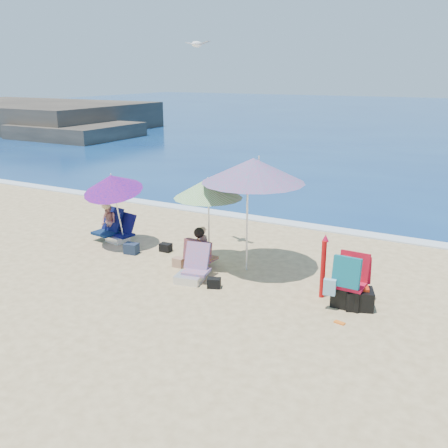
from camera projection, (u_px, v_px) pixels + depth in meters
The scene contains 20 objects.
ground at pixel (213, 293), 9.86m from camera, with size 120.00×120.00×0.00m.
sea at pixel (448, 118), 47.76m from camera, with size 120.00×80.00×0.12m.
foam at pixel (303, 225), 14.15m from camera, with size 120.00×0.50×0.04m.
headland at pixel (31, 120), 38.75m from camera, with size 20.50×11.50×2.60m.
umbrella_turquoise at pixel (253, 170), 10.44m from camera, with size 2.65×2.65×2.48m.
umbrella_striped at pixel (208, 188), 10.85m from camera, with size 1.80×1.80×1.99m.
umbrella_blue at pixel (112, 183), 12.03m from camera, with size 1.65×1.70×1.95m.
furled_umbrella at pixel (323, 263), 9.51m from camera, with size 0.15×0.18×1.25m.
chair_navy at pixel (121, 234), 12.86m from camera, with size 0.65×0.72×0.67m.
chair_rainbow at pixel (193, 271), 10.43m from camera, with size 0.66×0.81×0.73m.
camp_chair_left at pixel (358, 293), 9.22m from camera, with size 0.75×0.69×0.88m.
camp_chair_right at pixel (348, 287), 9.22m from camera, with size 0.67×0.72×1.02m.
person_center at pixel (201, 248), 11.02m from camera, with size 0.66×0.61×0.94m.
person_left at pixel (109, 221), 12.92m from camera, with size 0.66×0.75×1.03m.
bag_navy_a at pixel (131, 249), 11.97m from camera, with size 0.35×0.28×0.25m.
bag_black_a at pixel (166, 247), 12.12m from camera, with size 0.27×0.20×0.20m.
bag_tan at pixel (179, 262), 11.16m from camera, with size 0.25×0.18×0.21m.
bag_black_b at pixel (214, 283), 10.08m from camera, with size 0.31×0.26×0.20m.
orange_item at pixel (340, 323), 8.67m from camera, with size 0.20×0.12×0.03m.
seagull at pixel (197, 44), 10.96m from camera, with size 0.74×0.37×0.13m.
Camera 1 is at (4.50, -7.86, 4.13)m, focal length 40.60 mm.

